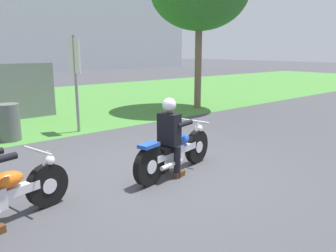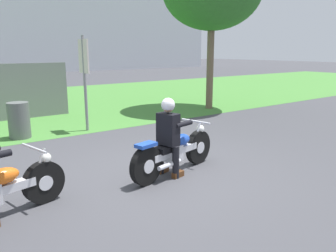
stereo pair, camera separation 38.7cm
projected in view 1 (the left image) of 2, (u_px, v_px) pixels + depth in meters
ground at (164, 173)px, 6.19m from camera, size 120.00×120.00×0.00m
grass_verge at (9, 107)px, 13.37m from camera, size 60.00×12.00×0.01m
motorcycle_lead at (175, 152)px, 6.13m from camera, size 2.10×0.76×0.89m
rider_lead at (170, 131)px, 5.91m from camera, size 0.62×0.54×1.41m
trash_can at (9, 122)px, 8.34m from camera, size 0.53×0.53×0.92m
sign_banner at (75, 69)px, 8.97m from camera, size 0.08×0.60×2.60m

